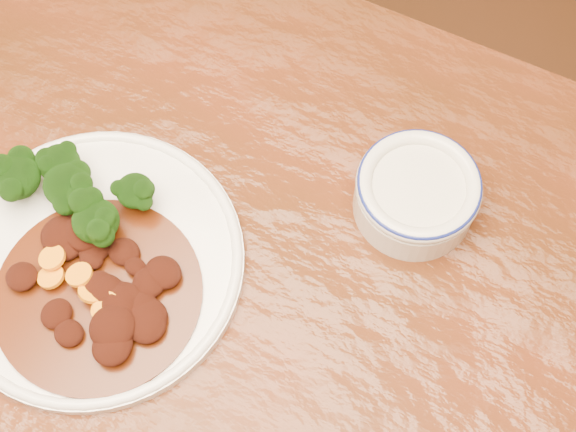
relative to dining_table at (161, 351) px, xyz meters
The scene contains 5 objects.
dining_table is the anchor object (origin of this frame).
dinner_plate 0.12m from the dining_table, 164.83° to the left, with size 0.29×0.29×0.02m.
broccoli_florets 0.19m from the dining_table, 156.05° to the left, with size 0.14×0.09×0.05m.
mince_stew 0.11m from the dining_table, behind, with size 0.20×0.20×0.03m.
dip_bowl 0.31m from the dining_table, 59.86° to the left, with size 0.12×0.12×0.06m.
Camera 1 is at (0.24, -0.12, 1.48)m, focal length 50.00 mm.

